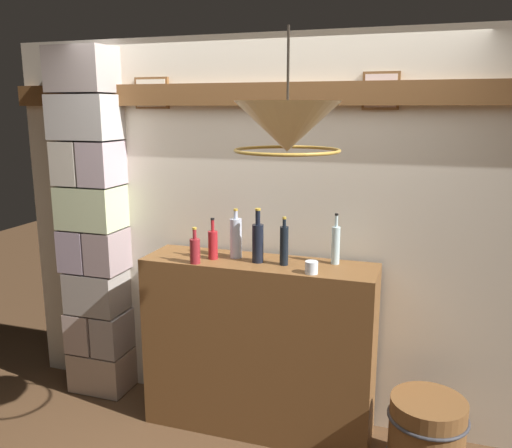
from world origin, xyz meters
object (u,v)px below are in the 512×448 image
liquor_bottle_sherry (236,238)px  liquor_bottle_brandy (336,244)px  glass_tumbler_rocks (312,267)px  liquor_bottle_rye (284,245)px  liquor_bottle_scotch (195,250)px  liquor_bottle_whiskey (258,241)px  wooden_barrel (426,438)px  pendant_lamp (287,128)px  liquor_bottle_rum (213,244)px

liquor_bottle_sherry → liquor_bottle_brandy: 0.63m
glass_tumbler_rocks → liquor_bottle_sherry: bearing=161.4°
liquor_bottle_rye → liquor_bottle_scotch: 0.55m
liquor_bottle_whiskey → liquor_bottle_brandy: (0.46, 0.12, -0.01)m
liquor_bottle_whiskey → wooden_barrel: size_ratio=0.70×
liquor_bottle_scotch → pendant_lamp: pendant_lamp is taller
liquor_bottle_scotch → pendant_lamp: size_ratio=0.41×
liquor_bottle_scotch → wooden_barrel: size_ratio=0.47×
liquor_bottle_sherry → glass_tumbler_rocks: (0.53, -0.18, -0.09)m
liquor_bottle_rye → liquor_bottle_brandy: (0.29, 0.12, -0.00)m
liquor_bottle_rye → liquor_bottle_brandy: size_ratio=0.95×
glass_tumbler_rocks → liquor_bottle_scotch: bearing=-178.3°
liquor_bottle_rye → pendant_lamp: 0.96m
pendant_lamp → liquor_bottle_rum: bearing=136.4°
liquor_bottle_sherry → liquor_bottle_rum: bearing=-149.6°
liquor_bottle_sherry → liquor_bottle_scotch: size_ratio=1.40×
liquor_bottle_scotch → liquor_bottle_brandy: (0.82, 0.26, 0.04)m
liquor_bottle_whiskey → liquor_bottle_rum: bearing=-176.5°
liquor_bottle_rum → glass_tumbler_rocks: liquor_bottle_rum is taller
liquor_bottle_sherry → pendant_lamp: 1.11m
liquor_bottle_sherry → liquor_bottle_rum: size_ratio=1.20×
liquor_bottle_rum → glass_tumbler_rocks: bearing=-9.0°
liquor_bottle_scotch → liquor_bottle_rum: (0.07, 0.13, 0.01)m
liquor_bottle_sherry → liquor_bottle_brandy: size_ratio=1.01×
liquor_bottle_whiskey → liquor_bottle_brandy: 0.48m
liquor_bottle_rye → liquor_bottle_brandy: 0.32m
liquor_bottle_brandy → wooden_barrel: bearing=-24.4°
liquor_bottle_whiskey → liquor_bottle_rum: (-0.29, -0.02, -0.03)m
liquor_bottle_rye → liquor_bottle_sherry: bearing=169.4°
liquor_bottle_whiskey → liquor_bottle_scotch: liquor_bottle_whiskey is taller
liquor_bottle_brandy → liquor_bottle_scotch: bearing=-162.5°
glass_tumbler_rocks → wooden_barrel: size_ratio=0.16×
pendant_lamp → liquor_bottle_whiskey: bearing=119.0°
glass_tumbler_rocks → liquor_bottle_whiskey: bearing=161.6°
liquor_bottle_rye → pendant_lamp: bearing=-74.2°
liquor_bottle_scotch → glass_tumbler_rocks: size_ratio=3.00×
liquor_bottle_whiskey → liquor_bottle_rum: 0.29m
liquor_bottle_rum → pendant_lamp: (0.64, -0.61, 0.75)m
liquor_bottle_sherry → wooden_barrel: (1.23, -0.21, -1.03)m
liquor_bottle_rye → liquor_bottle_brandy: liquor_bottle_brandy is taller
glass_tumbler_rocks → wooden_barrel: (0.69, -0.03, -0.94)m
liquor_bottle_whiskey → liquor_bottle_sherry: (-0.16, 0.06, -0.00)m
liquor_bottle_rum → glass_tumbler_rocks: (0.66, -0.10, -0.06)m
pendant_lamp → liquor_bottle_rye: bearing=105.8°
liquor_bottle_sherry → liquor_bottle_rye: 0.34m
liquor_bottle_whiskey → liquor_bottle_rye: bearing=-2.1°
liquor_bottle_rye → liquor_bottle_brandy: bearing=22.5°
liquor_bottle_rum → wooden_barrel: (1.35, -0.14, -1.00)m
liquor_bottle_scotch → glass_tumbler_rocks: liquor_bottle_scotch is taller
glass_tumbler_rocks → liquor_bottle_rum: bearing=171.0°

